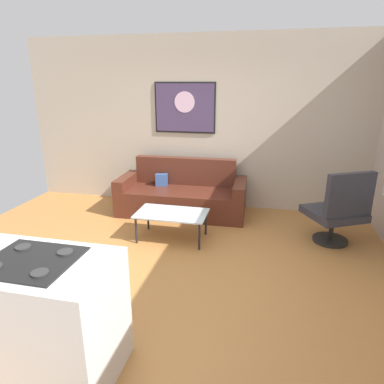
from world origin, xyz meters
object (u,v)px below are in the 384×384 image
coffee_table (172,215)px  armchair (339,210)px  wall_painting (185,108)px  couch (182,196)px

coffee_table → armchair: (2.16, 0.31, 0.13)m
armchair → wall_painting: size_ratio=1.00×
armchair → wall_painting: (-2.33, 1.17, 1.17)m
coffee_table → armchair: armchair is taller
wall_painting → armchair: bearing=-26.6°
coffee_table → armchair: bearing=8.3°
couch → armchair: 2.38m
armchair → wall_painting: wall_painting is taller
coffee_table → wall_painting: 1.98m
couch → coffee_table: size_ratio=2.17×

